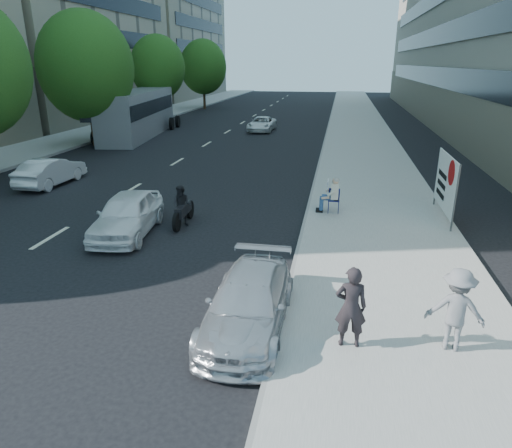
% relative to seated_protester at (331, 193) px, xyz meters
% --- Properties ---
extents(ground, '(160.00, 160.00, 0.00)m').
position_rel_seated_protester_xyz_m(ground, '(-2.29, -5.87, -0.87)').
color(ground, black).
rests_on(ground, ground).
extents(near_sidewalk, '(5.00, 120.00, 0.15)m').
position_rel_seated_protester_xyz_m(near_sidewalk, '(1.71, 14.13, -0.80)').
color(near_sidewalk, gray).
rests_on(near_sidewalk, ground).
extents(far_sidewalk, '(4.50, 120.00, 0.15)m').
position_rel_seated_protester_xyz_m(far_sidewalk, '(-19.04, 14.13, -0.80)').
color(far_sidewalk, gray).
rests_on(far_sidewalk, ground).
extents(far_bldg_north, '(22.00, 28.00, 28.00)m').
position_rel_seated_protester_xyz_m(far_bldg_north, '(-32.29, 56.13, 13.13)').
color(far_bldg_north, tan).
rests_on(far_bldg_north, ground).
extents(tree_far_c, '(6.00, 6.00, 8.47)m').
position_rel_seated_protester_xyz_m(tree_far_c, '(-15.99, 12.13, 4.15)').
color(tree_far_c, '#382616').
rests_on(tree_far_c, ground).
extents(tree_far_d, '(4.80, 4.80, 7.65)m').
position_rel_seated_protester_xyz_m(tree_far_d, '(-15.99, 24.13, 4.01)').
color(tree_far_d, '#382616').
rests_on(tree_far_d, ground).
extents(tree_far_e, '(5.40, 5.40, 7.89)m').
position_rel_seated_protester_xyz_m(tree_far_e, '(-15.99, 38.13, 3.91)').
color(tree_far_e, '#382616').
rests_on(tree_far_e, ground).
extents(seated_protester, '(0.83, 1.12, 1.31)m').
position_rel_seated_protester_xyz_m(seated_protester, '(0.00, 0.00, 0.00)').
color(seated_protester, '#121451').
rests_on(seated_protester, near_sidewalk).
extents(jogger, '(1.14, 0.76, 1.65)m').
position_rel_seated_protester_xyz_m(jogger, '(2.51, -8.09, 0.10)').
color(jogger, slate).
rests_on(jogger, near_sidewalk).
extents(pedestrian_woman, '(0.63, 0.44, 1.65)m').
position_rel_seated_protester_xyz_m(pedestrian_woman, '(0.58, -8.35, 0.10)').
color(pedestrian_woman, black).
rests_on(pedestrian_woman, near_sidewalk).
extents(protest_banner, '(0.08, 3.06, 2.20)m').
position_rel_seated_protester_xyz_m(protest_banner, '(3.89, 0.14, 0.53)').
color(protest_banner, '#4C4C4C').
rests_on(protest_banner, near_sidewalk).
extents(parked_sedan, '(1.62, 3.99, 1.16)m').
position_rel_seated_protester_xyz_m(parked_sedan, '(-1.49, -7.87, -0.29)').
color(parked_sedan, '#B5B7BD').
rests_on(parked_sedan, ground).
extents(white_sedan_near, '(2.04, 4.13, 1.35)m').
position_rel_seated_protester_xyz_m(white_sedan_near, '(-6.45, -3.07, -0.20)').
color(white_sedan_near, white).
rests_on(white_sedan_near, ground).
extents(white_sedan_mid, '(1.43, 3.82, 1.25)m').
position_rel_seated_protester_xyz_m(white_sedan_mid, '(-12.70, 2.26, -0.25)').
color(white_sedan_mid, silver).
rests_on(white_sedan_mid, ground).
extents(white_sedan_far, '(1.99, 4.15, 1.14)m').
position_rel_seated_protester_xyz_m(white_sedan_far, '(-6.10, 20.94, -0.30)').
color(white_sedan_far, white).
rests_on(white_sedan_far, ground).
extents(motorcycle, '(0.71, 2.04, 1.42)m').
position_rel_seated_protester_xyz_m(motorcycle, '(-4.97, -1.94, -0.24)').
color(motorcycle, black).
rests_on(motorcycle, ground).
extents(bus, '(4.11, 12.32, 3.30)m').
position_rel_seated_protester_xyz_m(bus, '(-14.88, 16.96, 0.76)').
color(bus, slate).
rests_on(bus, ground).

